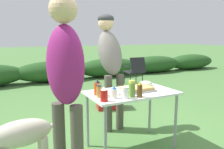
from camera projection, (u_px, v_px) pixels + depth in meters
The scene contains 18 objects.
ground_plane at pixel (131, 147), 2.84m from camera, with size 60.00×60.00×0.00m, color #4C7A3D.
shrub_hedge at pixel (53, 71), 6.94m from camera, with size 14.40×0.90×0.65m.
folding_table at pixel (132, 98), 2.72m from camera, with size 1.10×0.64×0.74m.
food_tray at pixel (137, 89), 2.74m from camera, with size 0.43×0.29×0.06m.
plate_stack at pixel (111, 93), 2.59m from camera, with size 0.24×0.24×0.02m, color white.
mixing_bowl at pixel (146, 83), 3.03m from camera, with size 0.18×0.18×0.07m, color #ADBC99.
paper_cup_stack at pixel (125, 93), 2.40m from camera, with size 0.08×0.08×0.13m, color white.
mayo_bottle at pixel (114, 93), 2.41m from camera, with size 0.07×0.07×0.14m.
ketchup_bottle at pixel (104, 94), 2.30m from camera, with size 0.08×0.08×0.16m.
spice_jar at pixel (99, 91), 2.45m from camera, with size 0.06×0.06×0.15m.
beer_bottle at pixel (140, 90), 2.45m from camera, with size 0.06×0.06×0.19m.
relish_jar at pixel (132, 89), 2.47m from camera, with size 0.07×0.07×0.19m.
hot_sauce_bottle at pixel (97, 88), 2.55m from camera, with size 0.08×0.08×0.19m.
standing_person_in_navy_coat at pixel (110, 57), 3.29m from camera, with size 0.38×0.52×1.75m.
standing_person_in_olive_jacket at pixel (66, 78), 1.84m from camera, with size 0.41×0.42×1.75m.
dog at pixel (16, 139), 1.98m from camera, with size 0.88×0.32×0.73m.
camp_chair_green_behind_table at pixel (135, 70), 6.35m from camera, with size 0.52×0.63×0.83m.
cooler_box at pixel (109, 100), 4.34m from camera, with size 0.54×0.43×0.34m.
Camera 1 is at (-1.40, -2.24, 1.42)m, focal length 35.00 mm.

